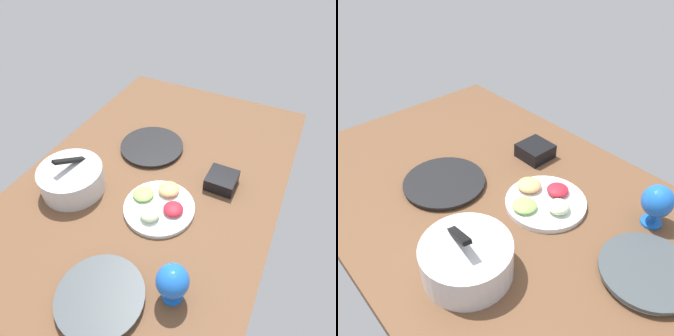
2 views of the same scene
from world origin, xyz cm
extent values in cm
cube|color=brown|center=(0.00, 0.00, -2.00)|extent=(160.00, 104.00, 4.00)
cylinder|color=silver|center=(-52.22, -9.86, 0.93)|extent=(24.93, 24.93, 1.85)
cylinder|color=#3E4549|center=(-52.22, -9.86, 2.41)|extent=(27.10, 27.10, 1.11)
cylinder|color=#4C4C51|center=(17.95, 10.06, 0.61)|extent=(27.10, 27.10, 1.22)
cylinder|color=black|center=(17.95, 10.06, 1.58)|extent=(29.46, 29.46, 0.73)
cylinder|color=silver|center=(-18.72, 26.66, 5.32)|extent=(25.55, 25.55, 10.63)
cylinder|color=white|center=(-18.72, 26.66, 8.51)|extent=(22.99, 22.99, 1.91)
cube|color=black|center=(-14.25, 26.66, 12.04)|extent=(18.66, 6.67, 10.65)
cylinder|color=silver|center=(-13.44, -9.82, 0.90)|extent=(27.42, 27.42, 1.80)
ellipsoid|color=#F2A566|center=(-5.13, -9.95, 3.38)|extent=(8.36, 8.36, 3.16)
ellipsoid|color=#8CC659|center=(-11.45, -1.84, 2.93)|extent=(8.19, 8.19, 2.25)
ellipsoid|color=beige|center=(-19.67, -9.18, 3.64)|extent=(7.08, 7.08, 3.69)
ellipsoid|color=red|center=(-13.32, -15.70, 3.17)|extent=(7.51, 7.51, 2.74)
cylinder|color=blue|center=(-41.87, -28.81, 0.50)|extent=(6.71, 6.71, 1.00)
cylinder|color=blue|center=(-41.87, -28.81, 2.59)|extent=(2.00, 2.00, 3.18)
ellipsoid|color=blue|center=(-41.87, -28.81, 9.46)|extent=(9.89, 9.89, 10.58)
cube|color=black|center=(9.23, -27.13, 2.81)|extent=(11.86, 11.86, 5.61)
cube|color=tan|center=(9.23, -27.13, 4.60)|extent=(9.72, 9.72, 1.80)
camera|label=1|loc=(-79.75, -45.72, 92.63)|focal=32.75mm
camera|label=2|loc=(-76.37, 62.87, 85.99)|focal=40.23mm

